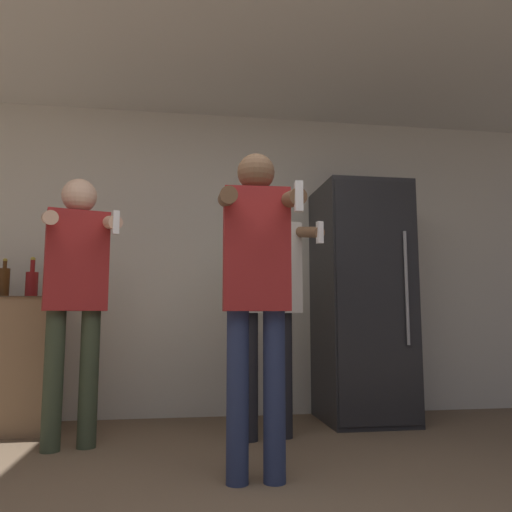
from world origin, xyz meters
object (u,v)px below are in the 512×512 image
bottle_clear_vodka (32,283)px  person_man_side (76,281)px  refrigerator (361,302)px  bottle_short_whiskey (4,282)px  person_spectator_back (267,287)px  person_woman_foreground (256,278)px

bottle_clear_vodka → person_man_side: (0.45, -0.65, -0.03)m
refrigerator → bottle_short_whiskey: bearing=177.6°
person_man_side → person_spectator_back: person_man_side is taller
bottle_clear_vodka → person_spectator_back: bearing=-18.9°
refrigerator → bottle_short_whiskey: size_ratio=6.32×
refrigerator → person_spectator_back: bearing=-151.2°
refrigerator → person_woman_foreground: size_ratio=1.12×
bottle_clear_vodka → person_woman_foreground: bearing=-44.1°
person_woman_foreground → bottle_clear_vodka: bearing=135.9°
person_man_side → bottle_short_whiskey: bearing=134.6°
bottle_short_whiskey → refrigerator: bearing=-2.4°
bottle_clear_vodka → bottle_short_whiskey: 0.20m
refrigerator → bottle_clear_vodka: (-2.53, 0.11, 0.13)m
person_spectator_back → refrigerator: bearing=28.8°
person_man_side → person_spectator_back: (1.24, 0.08, -0.02)m
bottle_short_whiskey → person_spectator_back: person_spectator_back is taller
bottle_short_whiskey → person_man_side: size_ratio=0.17×
person_man_side → person_spectator_back: size_ratio=1.02×
refrigerator → bottle_short_whiskey: refrigerator is taller
bottle_clear_vodka → bottle_short_whiskey: size_ratio=1.05×
bottle_short_whiskey → person_woman_foreground: person_woman_foreground is taller
person_man_side → refrigerator: bearing=14.5°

